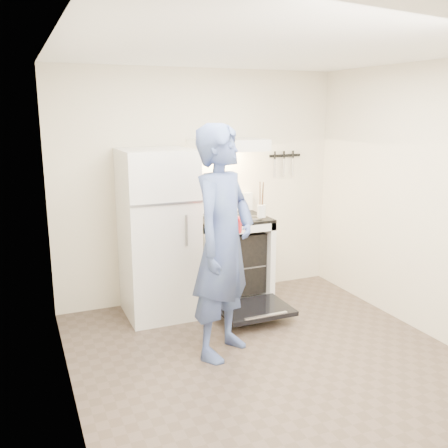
{
  "coord_description": "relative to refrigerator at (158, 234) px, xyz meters",
  "views": [
    {
      "loc": [
        -1.87,
        -3.29,
        2.08
      ],
      "look_at": [
        -0.05,
        1.0,
        1.0
      ],
      "focal_mm": 40.0,
      "sensor_mm": 36.0,
      "label": 1
    }
  ],
  "objects": [
    {
      "name": "backsplash",
      "position": [
        0.81,
        0.31,
        0.2
      ],
      "size": [
        0.76,
        0.07,
        0.2
      ],
      "primitive_type": "cube",
      "color": "silver",
      "rests_on": "cooktop"
    },
    {
      "name": "utensil_jar",
      "position": [
        1.05,
        -0.23,
        0.2
      ],
      "size": [
        0.11,
        0.11,
        0.13
      ],
      "primitive_type": "cylinder",
      "rotation": [
        0.0,
        0.0,
        -0.32
      ],
      "color": "silver",
      "rests_on": "cooktop"
    },
    {
      "name": "tea_kettle",
      "position": [
        0.7,
        0.2,
        0.22
      ],
      "size": [
        0.2,
        0.17,
        0.25
      ],
      "primitive_type": null,
      "color": "silver",
      "rests_on": "cooktop"
    },
    {
      "name": "person",
      "position": [
        0.27,
        -1.04,
        0.14
      ],
      "size": [
        0.86,
        0.81,
        1.97
      ],
      "primitive_type": "imported",
      "rotation": [
        0.0,
        0.0,
        0.65
      ],
      "color": "navy",
      "rests_on": "floor"
    },
    {
      "name": "cooktop",
      "position": [
        0.81,
        0.02,
        0.09
      ],
      "size": [
        0.76,
        0.65,
        0.03
      ],
      "primitive_type": "cube",
      "color": "black",
      "rests_on": "stove_body"
    },
    {
      "name": "stove_body",
      "position": [
        0.81,
        0.02,
        -0.39
      ],
      "size": [
        0.76,
        0.65,
        0.92
      ],
      "primitive_type": "cube",
      "color": "silver",
      "rests_on": "floor"
    },
    {
      "name": "range_hood",
      "position": [
        0.81,
        0.1,
        0.86
      ],
      "size": [
        0.76,
        0.5,
        0.12
      ],
      "primitive_type": "cube",
      "color": "silver",
      "rests_on": "back_wall"
    },
    {
      "name": "dutch_oven",
      "position": [
        0.45,
        -0.73,
        0.2
      ],
      "size": [
        0.32,
        0.25,
        0.22
      ],
      "primitive_type": null,
      "color": "red",
      "rests_on": "person"
    },
    {
      "name": "knife_strip",
      "position": [
        1.63,
        0.33,
        0.7
      ],
      "size": [
        0.4,
        0.02,
        0.03
      ],
      "primitive_type": "cube",
      "color": "black",
      "rests_on": "back_wall"
    },
    {
      "name": "floor",
      "position": [
        0.58,
        -1.45,
        -0.85
      ],
      "size": [
        3.6,
        3.6,
        0.0
      ],
      "primitive_type": "plane",
      "color": "#4D4037",
      "rests_on": "ground"
    },
    {
      "name": "oven_door",
      "position": [
        0.81,
        -0.57,
        -0.72
      ],
      "size": [
        0.7,
        0.54,
        0.04
      ],
      "primitive_type": "cube",
      "color": "black",
      "rests_on": "floor"
    },
    {
      "name": "back_wall",
      "position": [
        0.58,
        0.35,
        0.4
      ],
      "size": [
        3.2,
        0.02,
        2.5
      ],
      "primitive_type": "cube",
      "color": "beige",
      "rests_on": "ground"
    },
    {
      "name": "refrigerator",
      "position": [
        0.0,
        0.0,
        0.0
      ],
      "size": [
        0.7,
        0.7,
        1.7
      ],
      "primitive_type": "cube",
      "color": "silver",
      "rests_on": "floor"
    },
    {
      "name": "oven_rack",
      "position": [
        0.81,
        0.02,
        -0.41
      ],
      "size": [
        0.6,
        0.52,
        0.01
      ],
      "primitive_type": "cube",
      "color": "slate",
      "rests_on": "stove_body"
    },
    {
      "name": "pizza_stone",
      "position": [
        0.91,
        -0.03,
        -0.4
      ],
      "size": [
        0.3,
        0.3,
        0.02
      ],
      "primitive_type": "cylinder",
      "color": "#98744F",
      "rests_on": "oven_rack"
    }
  ]
}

